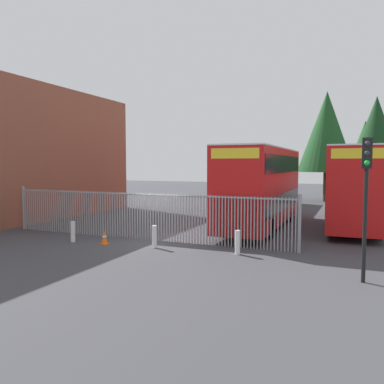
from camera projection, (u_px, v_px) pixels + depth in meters
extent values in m
plane|color=#3D3D42|center=(216.00, 218.00, 25.13)|extent=(100.00, 100.00, 0.00)
cylinder|color=gray|center=(24.00, 209.00, 20.91)|extent=(0.06, 0.06, 2.20)
cylinder|color=gray|center=(26.00, 209.00, 20.86)|extent=(0.06, 0.06, 2.20)
cylinder|color=gray|center=(28.00, 209.00, 20.80)|extent=(0.06, 0.06, 2.20)
cylinder|color=gray|center=(30.00, 209.00, 20.75)|extent=(0.06, 0.06, 2.20)
cylinder|color=gray|center=(32.00, 210.00, 20.69)|extent=(0.06, 0.06, 2.20)
cylinder|color=gray|center=(34.00, 210.00, 20.64)|extent=(0.06, 0.06, 2.20)
cylinder|color=gray|center=(36.00, 210.00, 20.58)|extent=(0.06, 0.06, 2.20)
cylinder|color=gray|center=(38.00, 210.00, 20.53)|extent=(0.06, 0.06, 2.20)
cylinder|color=gray|center=(40.00, 210.00, 20.47)|extent=(0.06, 0.06, 2.20)
cylinder|color=gray|center=(42.00, 210.00, 20.42)|extent=(0.06, 0.06, 2.20)
cylinder|color=gray|center=(44.00, 210.00, 20.37)|extent=(0.06, 0.06, 2.20)
cylinder|color=gray|center=(46.00, 210.00, 20.31)|extent=(0.06, 0.06, 2.20)
cylinder|color=gray|center=(48.00, 210.00, 20.26)|extent=(0.06, 0.06, 2.20)
cylinder|color=gray|center=(50.00, 211.00, 20.20)|extent=(0.06, 0.06, 2.20)
cylinder|color=gray|center=(52.00, 211.00, 20.15)|extent=(0.06, 0.06, 2.20)
cylinder|color=gray|center=(54.00, 211.00, 20.09)|extent=(0.06, 0.06, 2.20)
cylinder|color=gray|center=(56.00, 211.00, 20.04)|extent=(0.06, 0.06, 2.20)
cylinder|color=gray|center=(58.00, 211.00, 19.98)|extent=(0.06, 0.06, 2.20)
cylinder|color=gray|center=(60.00, 211.00, 19.93)|extent=(0.06, 0.06, 2.20)
cylinder|color=gray|center=(62.00, 211.00, 19.88)|extent=(0.06, 0.06, 2.20)
cylinder|color=gray|center=(65.00, 211.00, 19.82)|extent=(0.06, 0.06, 2.20)
cylinder|color=gray|center=(67.00, 212.00, 19.77)|extent=(0.06, 0.06, 2.20)
cylinder|color=gray|center=(69.00, 212.00, 19.71)|extent=(0.06, 0.06, 2.20)
cylinder|color=gray|center=(71.00, 212.00, 19.66)|extent=(0.06, 0.06, 2.20)
cylinder|color=gray|center=(73.00, 212.00, 19.60)|extent=(0.06, 0.06, 2.20)
cylinder|color=gray|center=(75.00, 212.00, 19.55)|extent=(0.06, 0.06, 2.20)
cylinder|color=gray|center=(78.00, 212.00, 19.49)|extent=(0.06, 0.06, 2.20)
cylinder|color=gray|center=(80.00, 212.00, 19.44)|extent=(0.06, 0.06, 2.20)
cylinder|color=gray|center=(82.00, 213.00, 19.38)|extent=(0.06, 0.06, 2.20)
cylinder|color=gray|center=(84.00, 213.00, 19.33)|extent=(0.06, 0.06, 2.20)
cylinder|color=gray|center=(87.00, 213.00, 19.28)|extent=(0.06, 0.06, 2.20)
cylinder|color=gray|center=(89.00, 213.00, 19.22)|extent=(0.06, 0.06, 2.20)
cylinder|color=gray|center=(91.00, 213.00, 19.17)|extent=(0.06, 0.06, 2.20)
cylinder|color=gray|center=(94.00, 213.00, 19.11)|extent=(0.06, 0.06, 2.20)
cylinder|color=gray|center=(96.00, 213.00, 19.06)|extent=(0.06, 0.06, 2.20)
cylinder|color=gray|center=(98.00, 213.00, 19.00)|extent=(0.06, 0.06, 2.20)
cylinder|color=gray|center=(101.00, 214.00, 18.95)|extent=(0.06, 0.06, 2.20)
cylinder|color=gray|center=(103.00, 214.00, 18.89)|extent=(0.06, 0.06, 2.20)
cylinder|color=gray|center=(105.00, 214.00, 18.84)|extent=(0.06, 0.06, 2.20)
cylinder|color=gray|center=(108.00, 214.00, 18.79)|extent=(0.06, 0.06, 2.20)
cylinder|color=gray|center=(110.00, 214.00, 18.73)|extent=(0.06, 0.06, 2.20)
cylinder|color=gray|center=(112.00, 214.00, 18.68)|extent=(0.06, 0.06, 2.20)
cylinder|color=gray|center=(115.00, 214.00, 18.62)|extent=(0.06, 0.06, 2.20)
cylinder|color=gray|center=(117.00, 215.00, 18.57)|extent=(0.06, 0.06, 2.20)
cylinder|color=gray|center=(120.00, 215.00, 18.51)|extent=(0.06, 0.06, 2.20)
cylinder|color=gray|center=(122.00, 215.00, 18.46)|extent=(0.06, 0.06, 2.20)
cylinder|color=gray|center=(125.00, 215.00, 18.40)|extent=(0.06, 0.06, 2.20)
cylinder|color=gray|center=(127.00, 215.00, 18.35)|extent=(0.06, 0.06, 2.20)
cylinder|color=gray|center=(130.00, 215.00, 18.29)|extent=(0.06, 0.06, 2.20)
cylinder|color=gray|center=(132.00, 216.00, 18.24)|extent=(0.06, 0.06, 2.20)
cylinder|color=gray|center=(135.00, 216.00, 18.19)|extent=(0.06, 0.06, 2.20)
cylinder|color=gray|center=(137.00, 216.00, 18.13)|extent=(0.06, 0.06, 2.20)
cylinder|color=gray|center=(140.00, 216.00, 18.08)|extent=(0.06, 0.06, 2.20)
cylinder|color=gray|center=(143.00, 216.00, 18.02)|extent=(0.06, 0.06, 2.20)
cylinder|color=gray|center=(145.00, 216.00, 17.97)|extent=(0.06, 0.06, 2.20)
cylinder|color=gray|center=(148.00, 216.00, 17.91)|extent=(0.06, 0.06, 2.20)
cylinder|color=gray|center=(150.00, 217.00, 17.86)|extent=(0.06, 0.06, 2.20)
cylinder|color=gray|center=(153.00, 217.00, 17.80)|extent=(0.06, 0.06, 2.20)
cylinder|color=gray|center=(156.00, 217.00, 17.75)|extent=(0.06, 0.06, 2.20)
cylinder|color=gray|center=(158.00, 217.00, 17.70)|extent=(0.06, 0.06, 2.20)
cylinder|color=gray|center=(161.00, 217.00, 17.64)|extent=(0.06, 0.06, 2.20)
cylinder|color=gray|center=(164.00, 217.00, 17.59)|extent=(0.06, 0.06, 2.20)
cylinder|color=gray|center=(167.00, 218.00, 17.53)|extent=(0.06, 0.06, 2.20)
cylinder|color=gray|center=(169.00, 218.00, 17.48)|extent=(0.06, 0.06, 2.20)
cylinder|color=gray|center=(172.00, 218.00, 17.42)|extent=(0.06, 0.06, 2.20)
cylinder|color=gray|center=(175.00, 218.00, 17.37)|extent=(0.06, 0.06, 2.20)
cylinder|color=gray|center=(178.00, 218.00, 17.31)|extent=(0.06, 0.06, 2.20)
cylinder|color=gray|center=(181.00, 218.00, 17.26)|extent=(0.06, 0.06, 2.20)
cylinder|color=gray|center=(183.00, 219.00, 17.20)|extent=(0.06, 0.06, 2.20)
cylinder|color=gray|center=(186.00, 219.00, 17.15)|extent=(0.06, 0.06, 2.20)
cylinder|color=gray|center=(189.00, 219.00, 17.10)|extent=(0.06, 0.06, 2.20)
cylinder|color=gray|center=(192.00, 219.00, 17.04)|extent=(0.06, 0.06, 2.20)
cylinder|color=gray|center=(195.00, 219.00, 16.99)|extent=(0.06, 0.06, 2.20)
cylinder|color=gray|center=(198.00, 219.00, 16.93)|extent=(0.06, 0.06, 2.20)
cylinder|color=gray|center=(201.00, 220.00, 16.88)|extent=(0.06, 0.06, 2.20)
cylinder|color=gray|center=(204.00, 220.00, 16.82)|extent=(0.06, 0.06, 2.20)
cylinder|color=gray|center=(207.00, 220.00, 16.77)|extent=(0.06, 0.06, 2.20)
cylinder|color=gray|center=(210.00, 220.00, 16.71)|extent=(0.06, 0.06, 2.20)
cylinder|color=gray|center=(213.00, 220.00, 16.66)|extent=(0.06, 0.06, 2.20)
cylinder|color=gray|center=(216.00, 221.00, 16.61)|extent=(0.06, 0.06, 2.20)
cylinder|color=gray|center=(219.00, 221.00, 16.55)|extent=(0.06, 0.06, 2.20)
cylinder|color=gray|center=(222.00, 221.00, 16.50)|extent=(0.06, 0.06, 2.20)
cylinder|color=gray|center=(225.00, 221.00, 16.44)|extent=(0.06, 0.06, 2.20)
cylinder|color=gray|center=(228.00, 221.00, 16.39)|extent=(0.06, 0.06, 2.20)
cylinder|color=gray|center=(232.00, 221.00, 16.33)|extent=(0.06, 0.06, 2.20)
cylinder|color=gray|center=(235.00, 222.00, 16.28)|extent=(0.06, 0.06, 2.20)
cylinder|color=gray|center=(238.00, 222.00, 16.22)|extent=(0.06, 0.06, 2.20)
cylinder|color=gray|center=(241.00, 222.00, 16.17)|extent=(0.06, 0.06, 2.20)
cylinder|color=gray|center=(244.00, 222.00, 16.11)|extent=(0.06, 0.06, 2.20)
cylinder|color=gray|center=(248.00, 222.00, 16.06)|extent=(0.06, 0.06, 2.20)
cylinder|color=gray|center=(251.00, 223.00, 16.01)|extent=(0.06, 0.06, 2.20)
cylinder|color=gray|center=(254.00, 223.00, 15.95)|extent=(0.06, 0.06, 2.20)
cylinder|color=gray|center=(258.00, 223.00, 15.90)|extent=(0.06, 0.06, 2.20)
cylinder|color=gray|center=(261.00, 223.00, 15.84)|extent=(0.06, 0.06, 2.20)
cylinder|color=gray|center=(264.00, 223.00, 15.79)|extent=(0.06, 0.06, 2.20)
cylinder|color=gray|center=(268.00, 224.00, 15.73)|extent=(0.06, 0.06, 2.20)
cylinder|color=gray|center=(271.00, 224.00, 15.68)|extent=(0.06, 0.06, 2.20)
cylinder|color=gray|center=(275.00, 224.00, 15.62)|extent=(0.06, 0.06, 2.20)
cylinder|color=gray|center=(278.00, 224.00, 15.57)|extent=(0.06, 0.06, 2.20)
cylinder|color=gray|center=(282.00, 224.00, 15.52)|extent=(0.06, 0.06, 2.20)
cylinder|color=gray|center=(285.00, 225.00, 15.46)|extent=(0.06, 0.06, 2.20)
cylinder|color=gray|center=(289.00, 225.00, 15.41)|extent=(0.06, 0.06, 2.20)
cylinder|color=gray|center=(292.00, 225.00, 15.35)|extent=(0.06, 0.06, 2.20)
cylinder|color=gray|center=(296.00, 225.00, 15.30)|extent=(0.06, 0.06, 2.20)
cylinder|color=gray|center=(299.00, 226.00, 15.24)|extent=(0.06, 0.06, 2.20)
cylinder|color=gray|center=(140.00, 194.00, 18.00)|extent=(14.61, 0.07, 0.07)
cylinder|color=gray|center=(24.00, 208.00, 20.91)|extent=(0.14, 0.14, 2.35)
cylinder|color=gray|center=(299.00, 224.00, 15.24)|extent=(0.14, 0.14, 2.35)
cube|color=red|center=(356.00, 186.00, 21.46)|extent=(2.50, 10.80, 4.00)
cube|color=black|center=(355.00, 200.00, 21.52)|extent=(2.54, 10.37, 0.90)
cube|color=black|center=(356.00, 164.00, 21.38)|extent=(2.54, 10.37, 0.90)
cube|color=yellow|center=(357.00, 153.00, 16.43)|extent=(2.12, 0.12, 0.44)
cube|color=silver|center=(357.00, 149.00, 21.32)|extent=(2.50, 10.80, 0.08)
cylinder|color=black|center=(331.00, 225.00, 18.94)|extent=(0.30, 1.04, 1.04)
cylinder|color=black|center=(380.00, 228.00, 18.09)|extent=(0.30, 1.04, 1.04)
cylinder|color=black|center=(336.00, 211.00, 24.75)|extent=(0.30, 1.04, 1.04)
cylinder|color=black|center=(374.00, 213.00, 23.90)|extent=(0.30, 1.04, 1.04)
cube|color=red|center=(262.00, 186.00, 21.34)|extent=(2.50, 10.80, 4.00)
cube|color=black|center=(262.00, 200.00, 21.40)|extent=(2.54, 10.37, 0.90)
cube|color=black|center=(262.00, 164.00, 21.26)|extent=(2.54, 10.37, 0.90)
cube|color=yellow|center=(235.00, 153.00, 16.31)|extent=(2.12, 0.12, 0.44)
cube|color=silver|center=(263.00, 149.00, 21.20)|extent=(2.50, 10.80, 0.08)
cylinder|color=black|center=(224.00, 226.00, 18.82)|extent=(0.30, 1.04, 1.04)
cylinder|color=black|center=(269.00, 229.00, 17.97)|extent=(0.30, 1.04, 1.04)
cylinder|color=black|center=(255.00, 211.00, 24.63)|extent=(0.30, 1.04, 1.04)
cylinder|color=black|center=(290.00, 213.00, 23.77)|extent=(0.30, 1.04, 1.04)
cube|color=red|center=(245.00, 179.00, 32.17)|extent=(2.50, 10.80, 4.00)
cube|color=black|center=(245.00, 188.00, 32.23)|extent=(2.54, 10.37, 0.90)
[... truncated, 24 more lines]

